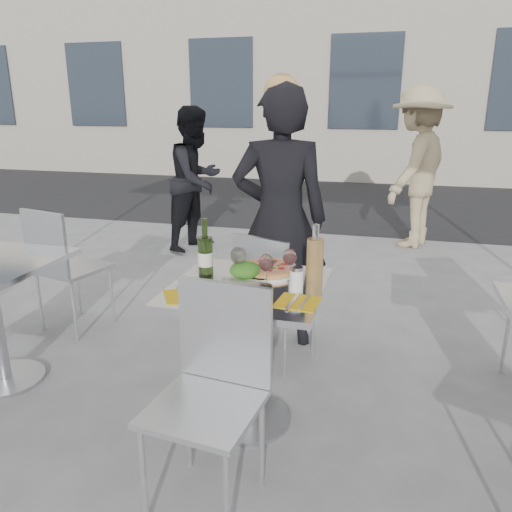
% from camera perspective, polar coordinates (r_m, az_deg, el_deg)
% --- Properties ---
extents(ground, '(80.00, 80.00, 0.00)m').
position_cam_1_polar(ground, '(2.73, -0.86, -18.24)').
color(ground, slate).
extents(street_asphalt, '(24.00, 5.00, 0.00)m').
position_cam_1_polar(street_asphalt, '(8.81, 10.81, 6.36)').
color(street_asphalt, black).
rests_on(street_asphalt, ground).
extents(main_table, '(0.72, 0.72, 0.75)m').
position_cam_1_polar(main_table, '(2.46, -0.91, -7.93)').
color(main_table, '#B7BABF').
rests_on(main_table, ground).
extents(chair_far, '(0.50, 0.51, 0.85)m').
position_cam_1_polar(chair_far, '(3.03, 1.62, -3.80)').
color(chair_far, silver).
rests_on(chair_far, ground).
extents(chair_near, '(0.45, 0.46, 0.90)m').
position_cam_1_polar(chair_near, '(2.05, -4.84, -13.66)').
color(chair_near, silver).
rests_on(chair_near, ground).
extents(side_chair_lfar, '(0.50, 0.51, 0.90)m').
position_cam_1_polar(side_chair_lfar, '(3.72, -21.39, -0.48)').
color(side_chair_lfar, silver).
rests_on(side_chair_lfar, ground).
extents(woman_diner, '(0.69, 0.53, 1.71)m').
position_cam_1_polar(woman_diner, '(3.25, 2.75, 4.11)').
color(woman_diner, black).
rests_on(woman_diner, ground).
extents(pedestrian_a, '(0.79, 0.90, 1.56)m').
position_cam_1_polar(pedestrian_a, '(5.59, -6.82, 8.67)').
color(pedestrian_a, black).
rests_on(pedestrian_a, ground).
extents(pedestrian_b, '(1.06, 1.32, 1.79)m').
position_cam_1_polar(pedestrian_b, '(5.95, 17.87, 9.56)').
color(pedestrian_b, tan).
rests_on(pedestrian_b, ground).
extents(pizza_near, '(0.30, 0.30, 0.02)m').
position_cam_1_polar(pizza_near, '(2.20, -2.11, -4.78)').
color(pizza_near, tan).
rests_on(pizza_near, main_table).
extents(pizza_far, '(0.33, 0.33, 0.03)m').
position_cam_1_polar(pizza_far, '(2.56, 1.43, -1.48)').
color(pizza_far, white).
rests_on(pizza_far, main_table).
extents(salad_plate, '(0.22, 0.22, 0.09)m').
position_cam_1_polar(salad_plate, '(2.45, -1.27, -1.80)').
color(salad_plate, white).
rests_on(salad_plate, main_table).
extents(wine_bottle, '(0.07, 0.08, 0.29)m').
position_cam_1_polar(wine_bottle, '(2.48, -5.80, 0.21)').
color(wine_bottle, '#36531F').
rests_on(wine_bottle, main_table).
extents(carafe, '(0.08, 0.08, 0.29)m').
position_cam_1_polar(carafe, '(2.38, 6.75, -0.42)').
color(carafe, tan).
rests_on(carafe, main_table).
extents(sugar_shaker, '(0.06, 0.06, 0.11)m').
position_cam_1_polar(sugar_shaker, '(2.32, 4.63, -2.52)').
color(sugar_shaker, white).
rests_on(sugar_shaker, main_table).
extents(wineglass_white_a, '(0.07, 0.07, 0.16)m').
position_cam_1_polar(wineglass_white_a, '(2.45, -2.17, -0.06)').
color(wineglass_white_a, white).
rests_on(wineglass_white_a, main_table).
extents(wineglass_white_b, '(0.07, 0.07, 0.16)m').
position_cam_1_polar(wineglass_white_b, '(2.44, -1.90, -0.10)').
color(wineglass_white_b, white).
rests_on(wineglass_white_b, main_table).
extents(wineglass_red_a, '(0.07, 0.07, 0.16)m').
position_cam_1_polar(wineglass_red_a, '(2.33, 1.18, -0.91)').
color(wineglass_red_a, white).
rests_on(wineglass_red_a, main_table).
extents(wineglass_red_b, '(0.07, 0.07, 0.16)m').
position_cam_1_polar(wineglass_red_b, '(2.43, 3.87, -0.25)').
color(wineglass_red_b, white).
rests_on(wineglass_red_b, main_table).
extents(napkin_left, '(0.25, 0.25, 0.01)m').
position_cam_1_polar(napkin_left, '(2.27, -8.12, -4.45)').
color(napkin_left, gold).
rests_on(napkin_left, main_table).
extents(napkin_right, '(0.20, 0.20, 0.01)m').
position_cam_1_polar(napkin_right, '(2.18, 4.80, -5.24)').
color(napkin_right, gold).
rests_on(napkin_right, main_table).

